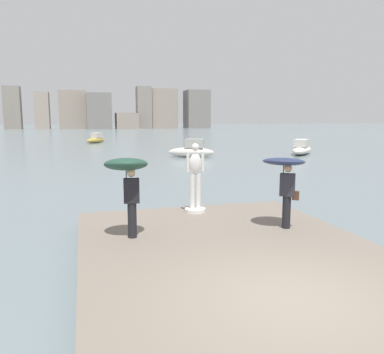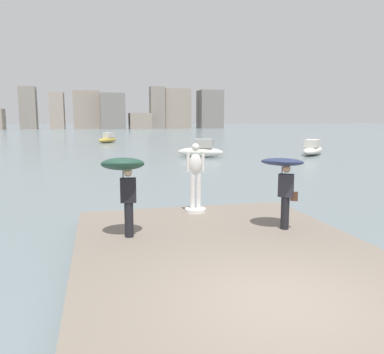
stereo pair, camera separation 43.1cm
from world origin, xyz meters
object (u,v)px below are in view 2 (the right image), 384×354
object	(u,v)px
boat_far	(108,139)
statue_white_figure	(196,181)
boat_mid	(201,150)
boat_near	(313,149)
onlooker_right	(283,172)
onlooker_left	(124,173)

from	to	relation	value
boat_far	statue_white_figure	bearing A→B (deg)	-88.15
boat_mid	boat_far	bearing A→B (deg)	107.08
boat_mid	boat_far	xyz separation A→B (m)	(-7.23, 23.53, -0.08)
boat_near	boat_far	world-z (taller)	boat_near
boat_far	onlooker_right	bearing A→B (deg)	-86.06
onlooker_left	boat_far	distance (m)	46.82
statue_white_figure	boat_mid	world-z (taller)	statue_white_figure
statue_white_figure	onlooker_left	xyz separation A→B (m)	(-2.33, -2.13, 0.64)
onlooker_right	boat_mid	size ratio (longest dim) A/B	0.47
boat_mid	onlooker_right	bearing A→B (deg)	-99.65
onlooker_right	boat_far	world-z (taller)	onlooker_right
statue_white_figure	onlooker_left	distance (m)	3.23
onlooker_right	boat_near	xyz separation A→B (m)	(14.71, 23.44, -1.40)
onlooker_left	boat_near	distance (m)	29.93
onlooker_right	boat_near	distance (m)	27.71
statue_white_figure	boat_near	xyz separation A→B (m)	(16.51, 21.07, -0.85)
onlooker_right	boat_mid	distance (m)	23.86
onlooker_right	statue_white_figure	bearing A→B (deg)	127.21
onlooker_left	boat_mid	bearing A→B (deg)	70.75
boat_near	boat_far	bearing A→B (deg)	127.27
boat_near	boat_mid	size ratio (longest dim) A/B	1.20
onlooker_right	boat_far	distance (m)	47.15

